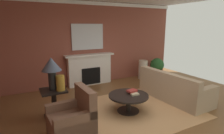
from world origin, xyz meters
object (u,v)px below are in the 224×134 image
at_px(sofa, 173,90).
at_px(vase_on_side_table, 60,83).
at_px(coffee_table, 128,99).
at_px(mantel_mirror, 88,37).
at_px(side_table, 54,102).
at_px(armchair_near_window, 73,121).
at_px(table_lamp, 51,67).
at_px(vase_tall_corner, 143,70).
at_px(potted_plant, 157,66).
at_px(fireplace, 90,70).

relative_size(sofa, vase_on_side_table, 6.19).
bearing_deg(coffee_table, mantel_mirror, 91.18).
xyz_separation_m(coffee_table, side_table, (-1.71, 0.54, 0.06)).
height_order(armchair_near_window, table_lamp, table_lamp).
relative_size(coffee_table, side_table, 1.43).
relative_size(vase_tall_corner, potted_plant, 0.92).
xyz_separation_m(armchair_near_window, potted_plant, (4.26, 2.43, 0.19)).
relative_size(fireplace, side_table, 2.57).
relative_size(sofa, potted_plant, 2.58).
relative_size(armchair_near_window, vase_tall_corner, 1.25).
distance_m(vase_tall_corner, vase_on_side_table, 4.14).
distance_m(side_table, vase_tall_corner, 4.20).
bearing_deg(armchair_near_window, mantel_mirror, 63.93).
xyz_separation_m(mantel_mirror, vase_on_side_table, (-1.51, -2.24, -0.87)).
bearing_deg(vase_tall_corner, coffee_table, -133.62).
relative_size(side_table, vase_on_side_table, 2.02).
xyz_separation_m(mantel_mirror, coffee_table, (0.05, -2.65, -1.41)).
bearing_deg(mantel_mirror, vase_on_side_table, -123.97).
distance_m(mantel_mirror, vase_on_side_table, 2.84).
bearing_deg(mantel_mirror, vase_tall_corner, -10.89).
bearing_deg(coffee_table, sofa, 2.39).
distance_m(vase_tall_corner, potted_plant, 0.63).
height_order(mantel_mirror, side_table, mantel_mirror).
distance_m(mantel_mirror, armchair_near_window, 3.65).
height_order(armchair_near_window, vase_tall_corner, armchair_near_window).
relative_size(coffee_table, table_lamp, 1.33).
height_order(fireplace, sofa, fireplace).
bearing_deg(potted_plant, armchair_near_window, -150.23).
distance_m(sofa, coffee_table, 1.61).
bearing_deg(table_lamp, fireplace, 50.30).
distance_m(mantel_mirror, table_lamp, 2.74).
xyz_separation_m(fireplace, vase_tall_corner, (2.18, -0.30, -0.16)).
height_order(sofa, coffee_table, sofa).
relative_size(sofa, side_table, 3.07).
relative_size(armchair_near_window, table_lamp, 1.27).
bearing_deg(fireplace, armchair_near_window, -117.01).
distance_m(fireplace, armchair_near_window, 3.25).
relative_size(mantel_mirror, table_lamp, 1.57).
relative_size(mantel_mirror, sofa, 0.55).
relative_size(table_lamp, vase_on_side_table, 2.16).
xyz_separation_m(side_table, vase_tall_corner, (3.84, 1.70, -0.02)).
bearing_deg(vase_tall_corner, armchair_near_window, -144.68).
xyz_separation_m(coffee_table, potted_plant, (2.73, 2.08, 0.16)).
relative_size(mantel_mirror, potted_plant, 1.41).
height_order(side_table, table_lamp, table_lamp).
bearing_deg(vase_tall_corner, vase_on_side_table, -153.77).
height_order(vase_tall_corner, potted_plant, potted_plant).
distance_m(mantel_mirror, side_table, 3.01).
xyz_separation_m(coffee_table, vase_tall_corner, (2.13, 2.23, 0.05)).
distance_m(coffee_table, potted_plant, 3.43).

